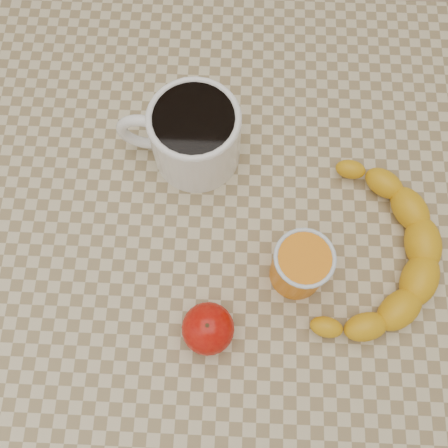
{
  "coord_description": "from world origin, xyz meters",
  "views": [
    {
      "loc": [
        0.01,
        -0.21,
        1.4
      ],
      "look_at": [
        0.0,
        0.0,
        0.77
      ],
      "focal_mm": 40.0,
      "sensor_mm": 36.0,
      "label": 1
    }
  ],
  "objects_px": {
    "orange_juice_glass": "(300,266)",
    "apple": "(208,329)",
    "table": "(224,246)",
    "banana": "(374,255)",
    "coffee_mug": "(193,135)"
  },
  "relations": [
    {
      "from": "apple",
      "to": "coffee_mug",
      "type": "bearing_deg",
      "value": 97.41
    },
    {
      "from": "orange_juice_glass",
      "to": "apple",
      "type": "xyz_separation_m",
      "value": [
        -0.11,
        -0.08,
        -0.01
      ]
    },
    {
      "from": "table",
      "to": "banana",
      "type": "relative_size",
      "value": 2.31
    },
    {
      "from": "table",
      "to": "orange_juice_glass",
      "type": "bearing_deg",
      "value": -31.4
    },
    {
      "from": "table",
      "to": "coffee_mug",
      "type": "distance_m",
      "value": 0.19
    },
    {
      "from": "coffee_mug",
      "to": "banana",
      "type": "bearing_deg",
      "value": -31.45
    },
    {
      "from": "coffee_mug",
      "to": "orange_juice_glass",
      "type": "xyz_separation_m",
      "value": [
        0.14,
        -0.17,
        -0.01
      ]
    },
    {
      "from": "apple",
      "to": "banana",
      "type": "height_order",
      "value": "apple"
    },
    {
      "from": "coffee_mug",
      "to": "banana",
      "type": "height_order",
      "value": "coffee_mug"
    },
    {
      "from": "orange_juice_glass",
      "to": "coffee_mug",
      "type": "bearing_deg",
      "value": 130.01
    },
    {
      "from": "apple",
      "to": "orange_juice_glass",
      "type": "bearing_deg",
      "value": 35.66
    },
    {
      "from": "orange_juice_glass",
      "to": "apple",
      "type": "relative_size",
      "value": 1.06
    },
    {
      "from": "orange_juice_glass",
      "to": "apple",
      "type": "height_order",
      "value": "orange_juice_glass"
    },
    {
      "from": "orange_juice_glass",
      "to": "banana",
      "type": "bearing_deg",
      "value": 13.38
    },
    {
      "from": "table",
      "to": "apple",
      "type": "bearing_deg",
      "value": -95.67
    }
  ]
}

